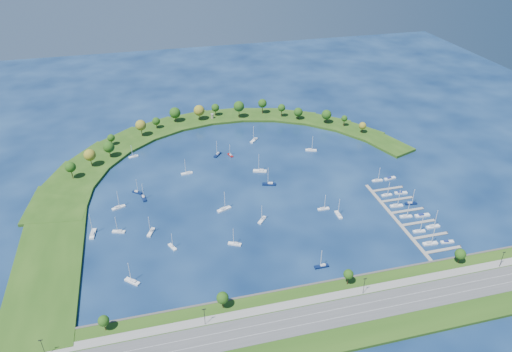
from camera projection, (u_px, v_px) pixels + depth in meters
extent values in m
plane|color=#07183D|center=(251.00, 185.00, 324.37)|extent=(700.00, 700.00, 0.00)
cube|color=#224713|center=(313.00, 320.00, 221.20)|extent=(420.00, 42.00, 1.60)
cube|color=#474442|center=(298.00, 288.00, 238.97)|extent=(420.00, 1.20, 1.80)
cube|color=#515154|center=(313.00, 318.00, 220.76)|extent=(420.00, 16.00, 0.12)
cube|color=gray|center=(305.00, 301.00, 229.87)|extent=(420.00, 5.00, 0.12)
cube|color=silver|center=(315.00, 322.00, 218.65)|extent=(420.00, 0.15, 0.02)
cube|color=silver|center=(311.00, 314.00, 222.79)|extent=(420.00, 0.15, 0.02)
cylinder|color=#382314|center=(105.00, 326.00, 213.60)|extent=(0.56, 0.56, 4.90)
sphere|color=#1F4912|center=(104.00, 321.00, 211.79)|extent=(5.20, 5.20, 5.20)
cylinder|color=#382314|center=(223.00, 304.00, 225.09)|extent=(0.56, 0.56, 5.25)
sphere|color=#1F4912|center=(223.00, 298.00, 223.11)|extent=(6.00, 6.00, 6.00)
cylinder|color=#382314|center=(348.00, 280.00, 238.69)|extent=(0.56, 0.56, 5.60)
sphere|color=#1F4912|center=(348.00, 275.00, 236.69)|extent=(5.20, 5.20, 5.20)
cylinder|color=#382314|center=(459.00, 260.00, 252.55)|extent=(0.56, 0.56, 4.90)
sphere|color=#1F4912|center=(460.00, 255.00, 250.66)|extent=(6.00, 6.00, 6.00)
cylinder|color=black|center=(43.00, 348.00, 200.38)|extent=(0.24, 0.24, 10.00)
cylinder|color=black|center=(205.00, 317.00, 215.12)|extent=(0.24, 0.24, 10.00)
cylinder|color=black|center=(364.00, 286.00, 231.97)|extent=(0.24, 0.24, 10.00)
cylinder|color=black|center=(502.00, 260.00, 248.81)|extent=(0.24, 0.24, 10.00)
cube|color=#224713|center=(59.00, 204.00, 303.64)|extent=(43.73, 48.72, 2.00)
cube|color=#224713|center=(75.00, 179.00, 329.97)|extent=(50.23, 54.30, 2.00)
cube|color=#224713|center=(98.00, 158.00, 355.46)|extent=(54.07, 56.09, 2.00)
cube|color=#224713|center=(126.00, 142.00, 378.64)|extent=(55.20, 54.07, 2.00)
cube|color=#224713|center=(156.00, 130.00, 398.18)|extent=(53.65, 48.47, 2.00)
cube|color=#224713|center=(189.00, 122.00, 412.93)|extent=(49.62, 39.75, 2.00)
cube|color=#224713|center=(222.00, 117.00, 422.05)|extent=(44.32, 29.96, 2.00)
cube|color=#224713|center=(256.00, 115.00, 425.00)|extent=(49.49, 38.05, 2.00)
cube|color=#224713|center=(290.00, 117.00, 421.62)|extent=(51.13, 44.12, 2.00)
cube|color=#224713|center=(323.00, 122.00, 412.10)|extent=(49.19, 47.96, 2.00)
cube|color=#224713|center=(355.00, 131.00, 396.99)|extent=(43.90, 49.49, 2.00)
cube|color=#224713|center=(385.00, 143.00, 377.17)|extent=(35.67, 48.74, 2.00)
cube|color=#224713|center=(49.00, 259.00, 257.75)|extent=(36.00, 130.81, 1.90)
cylinder|color=#382314|center=(72.00, 174.00, 326.48)|extent=(0.56, 0.56, 7.81)
sphere|color=#1F4912|center=(70.00, 167.00, 323.68)|extent=(7.43, 7.43, 7.43)
cylinder|color=#382314|center=(91.00, 162.00, 341.13)|extent=(0.56, 0.56, 7.77)
sphere|color=brown|center=(90.00, 155.00, 338.22)|extent=(8.64, 8.64, 8.64)
cylinder|color=#382314|center=(110.00, 153.00, 353.29)|extent=(0.56, 0.56, 7.01)
sphere|color=#1F4912|center=(109.00, 147.00, 350.59)|extent=(8.51, 8.51, 8.51)
cylinder|color=#382314|center=(112.00, 142.00, 370.86)|extent=(0.56, 0.56, 5.20)
sphere|color=#1F4912|center=(111.00, 138.00, 368.89)|extent=(5.95, 5.95, 5.95)
cylinder|color=#382314|center=(142.00, 132.00, 383.73)|extent=(0.56, 0.56, 8.22)
sphere|color=brown|center=(141.00, 125.00, 380.69)|extent=(8.76, 8.76, 8.76)
cylinder|color=#382314|center=(157.00, 125.00, 397.45)|extent=(0.56, 0.56, 5.31)
sphere|color=#1F4912|center=(156.00, 121.00, 395.38)|extent=(6.64, 6.64, 6.64)
cylinder|color=#382314|center=(175.00, 118.00, 408.40)|extent=(0.56, 0.56, 6.58)
sphere|color=#1F4912|center=(175.00, 113.00, 405.69)|extent=(9.70, 9.70, 9.70)
cylinder|color=#382314|center=(200.00, 116.00, 411.39)|extent=(0.56, 0.56, 7.27)
sphere|color=brown|center=(199.00, 110.00, 408.52)|extent=(9.51, 9.51, 9.51)
cylinder|color=#382314|center=(216.00, 112.00, 419.77)|extent=(0.56, 0.56, 6.32)
sphere|color=#1F4912|center=(215.00, 108.00, 417.39)|extent=(7.12, 7.12, 7.12)
cylinder|color=#382314|center=(239.00, 113.00, 415.03)|extent=(0.56, 0.56, 9.13)
sphere|color=#1F4912|center=(239.00, 106.00, 411.69)|extent=(9.40, 9.40, 9.40)
cylinder|color=#382314|center=(262.00, 109.00, 423.18)|extent=(0.56, 0.56, 8.47)
sphere|color=#1F4912|center=(262.00, 103.00, 420.16)|extent=(7.87, 7.87, 7.87)
cylinder|color=#382314|center=(281.00, 113.00, 417.36)|extent=(0.56, 0.56, 7.42)
sphere|color=#1F4912|center=(282.00, 108.00, 414.74)|extent=(6.66, 6.66, 6.66)
cylinder|color=#382314|center=(298.00, 116.00, 413.33)|extent=(0.56, 0.56, 5.38)
sphere|color=#1F4912|center=(298.00, 112.00, 411.12)|extent=(7.86, 7.86, 7.86)
cylinder|color=#382314|center=(326.00, 120.00, 405.75)|extent=(0.56, 0.56, 6.51)
sphere|color=#1F4912|center=(327.00, 115.00, 403.18)|extent=(8.48, 8.48, 8.48)
cylinder|color=#382314|center=(344.00, 123.00, 400.67)|extent=(0.56, 0.56, 6.32)
sphere|color=#1F4912|center=(344.00, 118.00, 398.48)|extent=(5.30, 5.30, 5.30)
cylinder|color=#382314|center=(362.00, 130.00, 389.46)|extent=(0.56, 0.56, 5.45)
sphere|color=brown|center=(363.00, 126.00, 387.41)|extent=(6.14, 6.14, 6.14)
cylinder|color=gray|center=(212.00, 116.00, 415.01)|extent=(2.20, 2.20, 4.16)
cylinder|color=gray|center=(212.00, 114.00, 413.85)|extent=(2.60, 2.60, 0.30)
cube|color=gray|center=(396.00, 219.00, 290.06)|extent=(2.20, 82.00, 0.40)
cube|color=gray|center=(444.00, 250.00, 265.27)|extent=(22.00, 2.00, 0.40)
cylinder|color=#382314|center=(460.00, 246.00, 267.43)|extent=(0.36, 0.36, 1.60)
cube|color=gray|center=(431.00, 236.00, 276.20)|extent=(22.00, 2.00, 0.40)
cylinder|color=#382314|center=(447.00, 232.00, 278.37)|extent=(0.36, 0.36, 1.60)
cube|color=gray|center=(419.00, 223.00, 287.14)|extent=(22.00, 2.00, 0.40)
cylinder|color=#382314|center=(435.00, 220.00, 289.31)|extent=(0.36, 0.36, 1.60)
cube|color=gray|center=(408.00, 211.00, 298.08)|extent=(22.00, 2.00, 0.40)
cylinder|color=#382314|center=(423.00, 208.00, 300.25)|extent=(0.36, 0.36, 1.60)
cube|color=gray|center=(397.00, 199.00, 309.02)|extent=(22.00, 2.00, 0.40)
cylinder|color=#382314|center=(412.00, 197.00, 311.18)|extent=(0.36, 0.36, 1.60)
cube|color=gray|center=(388.00, 189.00, 319.96)|extent=(22.00, 2.00, 0.40)
cylinder|color=#382314|center=(402.00, 186.00, 322.12)|extent=(0.36, 0.36, 1.60)
cube|color=white|center=(133.00, 157.00, 358.87)|extent=(7.51, 3.94, 0.87)
cube|color=silver|center=(134.00, 156.00, 358.80)|extent=(2.82, 2.06, 0.61)
cylinder|color=silver|center=(132.00, 151.00, 355.86)|extent=(0.32, 0.32, 9.77)
cube|color=white|center=(151.00, 232.00, 278.65)|extent=(5.53, 8.50, 0.99)
cube|color=silver|center=(151.00, 230.00, 278.91)|extent=(2.67, 3.31, 0.70)
cylinder|color=silver|center=(149.00, 225.00, 274.94)|extent=(0.32, 0.32, 11.17)
cube|color=white|center=(338.00, 215.00, 293.80)|extent=(2.32, 8.22, 0.99)
cube|color=silver|center=(339.00, 215.00, 292.68)|extent=(1.62, 2.88, 0.69)
cylinder|color=silver|center=(339.00, 206.00, 291.21)|extent=(0.32, 0.32, 11.09)
cube|color=maroon|center=(230.00, 155.00, 360.91)|extent=(3.76, 6.80, 0.79)
cube|color=silver|center=(231.00, 155.00, 360.09)|extent=(1.93, 2.58, 0.55)
cylinder|color=silver|center=(230.00, 150.00, 358.79)|extent=(0.32, 0.32, 8.85)
cube|color=white|center=(224.00, 209.00, 298.88)|extent=(9.68, 5.89, 1.12)
cube|color=silver|center=(223.00, 209.00, 297.91)|extent=(3.73, 2.92, 0.79)
cylinder|color=silver|center=(225.00, 200.00, 295.68)|extent=(0.32, 0.32, 12.65)
cube|color=white|center=(235.00, 244.00, 269.44)|extent=(7.89, 5.46, 0.93)
cube|color=silver|center=(236.00, 243.00, 268.88)|extent=(3.11, 2.59, 0.65)
cylinder|color=silver|center=(233.00, 236.00, 266.60)|extent=(0.32, 0.32, 10.47)
cube|color=white|center=(93.00, 234.00, 277.25)|extent=(3.90, 9.81, 1.15)
cube|color=silver|center=(92.00, 234.00, 275.94)|extent=(2.29, 3.56, 0.80)
cylinder|color=silver|center=(91.00, 224.00, 274.26)|extent=(0.32, 0.32, 12.88)
cube|color=white|center=(172.00, 247.00, 267.11)|extent=(4.82, 7.28, 0.85)
cube|color=silver|center=(172.00, 246.00, 267.21)|extent=(2.32, 2.84, 0.60)
cylinder|color=silver|center=(172.00, 240.00, 264.03)|extent=(0.32, 0.32, 9.59)
cube|color=white|center=(262.00, 220.00, 289.17)|extent=(6.93, 7.53, 0.96)
cube|color=silver|center=(263.00, 218.00, 289.36)|extent=(3.02, 3.15, 0.67)
cylinder|color=silver|center=(262.00, 213.00, 285.62)|extent=(0.32, 0.32, 10.82)
cube|color=white|center=(119.00, 208.00, 300.57)|extent=(8.88, 5.29, 1.03)
cube|color=silver|center=(117.00, 207.00, 299.69)|extent=(3.41, 2.64, 0.72)
cylinder|color=silver|center=(118.00, 199.00, 297.63)|extent=(0.32, 0.32, 11.59)
cube|color=#0A173E|center=(321.00, 266.00, 253.25)|extent=(8.04, 2.36, 0.96)
cube|color=silver|center=(323.00, 265.00, 253.00)|extent=(2.83, 1.61, 0.67)
cylinder|color=silver|center=(321.00, 258.00, 250.05)|extent=(0.32, 0.32, 10.81)
cube|color=#0A173E|center=(269.00, 184.00, 324.71)|extent=(9.76, 5.14, 1.13)
cube|color=silver|center=(270.00, 183.00, 324.19)|extent=(3.67, 2.68, 0.79)
cylinder|color=silver|center=(268.00, 176.00, 321.15)|extent=(0.32, 0.32, 12.69)
cube|color=white|center=(260.00, 171.00, 340.08)|extent=(10.21, 5.89, 1.18)
cube|color=silver|center=(261.00, 170.00, 339.48)|extent=(3.90, 2.97, 0.83)
cylinder|color=silver|center=(259.00, 162.00, 336.38)|extent=(0.32, 0.32, 13.30)
cube|color=#0A173E|center=(217.00, 155.00, 361.33)|extent=(7.15, 8.27, 1.03)
cube|color=silver|center=(218.00, 153.00, 361.55)|extent=(3.17, 3.41, 0.72)
cylinder|color=silver|center=(217.00, 148.00, 357.52)|extent=(0.32, 0.32, 11.59)
cube|color=white|center=(323.00, 209.00, 299.44)|extent=(7.50, 2.13, 0.90)
cube|color=silver|center=(322.00, 208.00, 298.89)|extent=(2.63, 1.48, 0.63)
cylinder|color=silver|center=(325.00, 202.00, 296.71)|extent=(0.32, 0.32, 10.11)
cube|color=white|center=(132.00, 282.00, 243.22)|extent=(8.16, 7.80, 1.06)
cube|color=silver|center=(133.00, 281.00, 242.39)|extent=(3.44, 3.37, 0.74)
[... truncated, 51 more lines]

